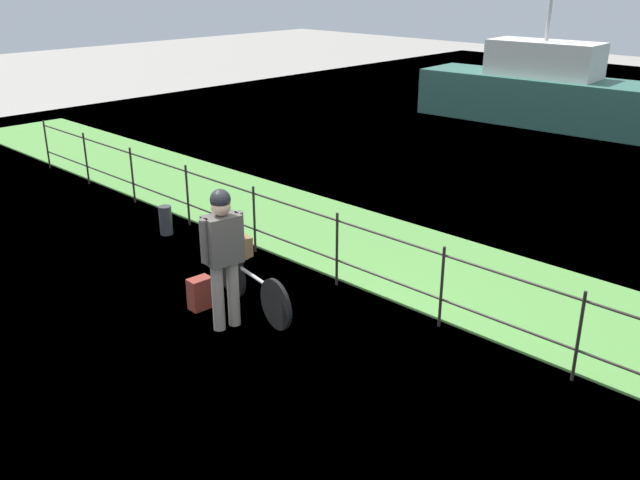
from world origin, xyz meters
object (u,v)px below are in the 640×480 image
object	(u,v)px
bicycle_main	(252,286)
cyclist_person	(223,247)
wooden_crate	(236,245)
backpack_on_paving	(200,293)
moored_boat_near	(540,92)
mooring_bollard	(166,220)
terrier_dog	(236,231)

from	to	relation	value
bicycle_main	cyclist_person	distance (m)	0.83
bicycle_main	wooden_crate	bearing A→B (deg)	169.66
backpack_on_paving	bicycle_main	bearing A→B (deg)	130.73
bicycle_main	moored_boat_near	distance (m)	12.80
cyclist_person	mooring_bollard	distance (m)	3.38
cyclist_person	moored_boat_near	bearing A→B (deg)	102.54
bicycle_main	terrier_dog	bearing A→B (deg)	169.66
cyclist_person	wooden_crate	bearing A→B (deg)	130.17
terrier_dog	wooden_crate	bearing A→B (deg)	169.66
bicycle_main	mooring_bollard	world-z (taller)	bicycle_main
terrier_dog	mooring_bollard	bearing A→B (deg)	165.07
terrier_dog	mooring_bollard	xyz separation A→B (m)	(-2.61, 0.70, -0.71)
mooring_bollard	terrier_dog	bearing A→B (deg)	-14.93
mooring_bollard	wooden_crate	bearing A→B (deg)	-14.98
cyclist_person	mooring_bollard	size ratio (longest dim) A/B	3.65
bicycle_main	cyclist_person	size ratio (longest dim) A/B	0.97
wooden_crate	terrier_dog	bearing A→B (deg)	-10.34
wooden_crate	terrier_dog	world-z (taller)	terrier_dog
wooden_crate	moored_boat_near	world-z (taller)	moored_boat_near
backpack_on_paving	wooden_crate	bearing A→B (deg)	165.42
terrier_dog	cyclist_person	bearing A→B (deg)	-51.15
cyclist_person	mooring_bollard	bearing A→B (deg)	157.95
bicycle_main	wooden_crate	xyz separation A→B (m)	(-0.37, 0.07, 0.41)
cyclist_person	backpack_on_paving	distance (m)	1.01
moored_boat_near	mooring_bollard	bearing A→B (deg)	-90.80
backpack_on_paving	mooring_bollard	bearing A→B (deg)	-112.43
wooden_crate	moored_boat_near	xyz separation A→B (m)	(-2.43, 12.42, 0.08)
terrier_dog	backpack_on_paving	bearing A→B (deg)	-110.43
wooden_crate	mooring_bollard	size ratio (longest dim) A/B	0.79
wooden_crate	cyclist_person	distance (m)	0.75
mooring_bollard	moored_boat_near	distance (m)	11.74
cyclist_person	backpack_on_paving	world-z (taller)	cyclist_person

